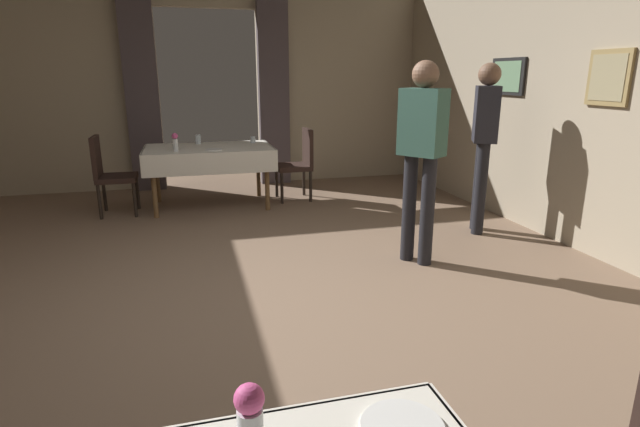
{
  "coord_description": "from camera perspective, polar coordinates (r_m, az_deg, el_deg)",
  "views": [
    {
      "loc": [
        -0.37,
        -3.37,
        1.61
      ],
      "look_at": [
        0.66,
        0.49,
        0.48
      ],
      "focal_mm": 27.87,
      "sensor_mm": 36.0,
      "label": 1
    }
  ],
  "objects": [
    {
      "name": "person_diner_standing_aside",
      "position": [
        4.28,
        11.58,
        7.52
      ],
      "size": [
        0.38,
        0.42,
        1.72
      ],
      "color": "black",
      "rests_on": "ground"
    },
    {
      "name": "flower_vase_mid",
      "position": [
        5.98,
        -16.29,
        7.93
      ],
      "size": [
        0.07,
        0.07,
        0.21
      ],
      "color": "silver",
      "rests_on": "dining_table_mid"
    },
    {
      "name": "wall_back",
      "position": [
        7.56,
        -12.64,
        14.66
      ],
      "size": [
        6.4,
        0.27,
        3.0
      ],
      "color": "tan",
      "rests_on": "ground"
    },
    {
      "name": "person_waiter_by_doorway",
      "position": [
        5.34,
        18.35,
        8.62
      ],
      "size": [
        0.36,
        0.42,
        1.72
      ],
      "color": "black",
      "rests_on": "ground"
    },
    {
      "name": "chair_mid_right",
      "position": [
        6.56,
        -2.41,
        6.08
      ],
      "size": [
        0.44,
        0.44,
        0.93
      ],
      "color": "black",
      "rests_on": "ground"
    },
    {
      "name": "glass_mid_b",
      "position": [
        6.56,
        -7.71,
        8.4
      ],
      "size": [
        0.07,
        0.07,
        0.08
      ],
      "primitive_type": "cylinder",
      "color": "silver",
      "rests_on": "dining_table_mid"
    },
    {
      "name": "plate_near_b",
      "position": [
        1.37,
        9.45,
        -23.06
      ],
      "size": [
        0.21,
        0.21,
        0.01
      ],
      "primitive_type": "cylinder",
      "color": "white",
      "rests_on": "dining_table_near"
    },
    {
      "name": "dining_table_mid",
      "position": [
        6.31,
        -12.64,
        6.71
      ],
      "size": [
        1.54,
        0.99,
        0.75
      ],
      "color": "brown",
      "rests_on": "ground"
    },
    {
      "name": "chair_mid_left",
      "position": [
        6.3,
        -23.08,
        4.44
      ],
      "size": [
        0.44,
        0.44,
        0.93
      ],
      "color": "black",
      "rests_on": "ground"
    },
    {
      "name": "flower_vase_near",
      "position": [
        1.22,
        -8.03,
        -22.44
      ],
      "size": [
        0.07,
        0.07,
        0.2
      ],
      "color": "silver",
      "rests_on": "dining_table_near"
    },
    {
      "name": "glass_mid_c",
      "position": [
        6.6,
        -13.83,
        8.28
      ],
      "size": [
        0.07,
        0.07,
        0.12
      ],
      "primitive_type": "cylinder",
      "color": "silver",
      "rests_on": "dining_table_mid"
    },
    {
      "name": "ground",
      "position": [
        3.75,
        -7.99,
        -9.84
      ],
      "size": [
        10.08,
        10.08,
        0.0
      ],
      "primitive_type": "plane",
      "color": "#7A604C"
    },
    {
      "name": "wall_right",
      "position": [
        4.92,
        32.39,
        12.08
      ],
      "size": [
        0.16,
        8.4,
        3.0
      ],
      "color": "tan",
      "rests_on": "ground"
    },
    {
      "name": "plate_mid_d",
      "position": [
        6.01,
        -12.11,
        7.18
      ],
      "size": [
        0.19,
        0.19,
        0.01
      ],
      "primitive_type": "cylinder",
      "color": "white",
      "rests_on": "dining_table_mid"
    }
  ]
}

